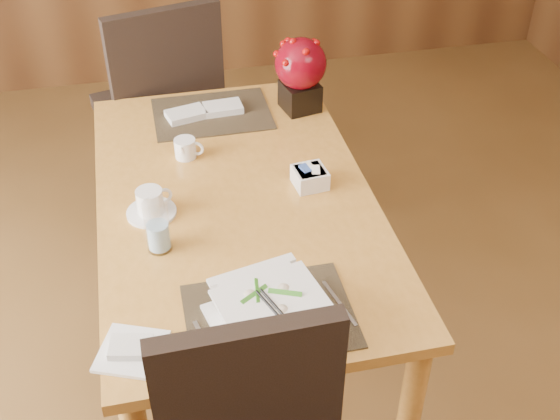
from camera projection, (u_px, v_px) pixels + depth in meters
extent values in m
cube|color=#C88937|center=(236.00, 202.00, 2.33)|extent=(0.90, 1.50, 0.04)
cylinder|color=#C88937|center=(123.00, 188.00, 3.02)|extent=(0.07, 0.07, 0.71)
cylinder|color=#C88937|center=(299.00, 166.00, 3.15)|extent=(0.07, 0.07, 0.71)
cube|color=black|center=(270.00, 316.00, 1.89)|extent=(0.45, 0.33, 0.01)
cube|color=black|center=(212.00, 114.00, 2.74)|extent=(0.45, 0.33, 0.01)
cube|color=white|center=(271.00, 327.00, 1.85)|extent=(0.35, 0.35, 0.01)
cube|color=white|center=(270.00, 313.00, 1.82)|extent=(0.25, 0.25, 0.10)
cylinder|color=#D7CD73|center=(270.00, 312.00, 1.82)|extent=(0.19, 0.19, 0.08)
cylinder|color=white|center=(152.00, 212.00, 2.24)|extent=(0.16, 0.16, 0.01)
cylinder|color=white|center=(150.00, 201.00, 2.21)|extent=(0.11, 0.11, 0.08)
cylinder|color=black|center=(149.00, 192.00, 2.19)|extent=(0.08, 0.08, 0.01)
cylinder|color=white|center=(157.00, 226.00, 2.06)|extent=(0.08, 0.08, 0.17)
cube|color=white|center=(310.00, 177.00, 2.35)|extent=(0.12, 0.12, 0.06)
cube|color=black|center=(300.00, 96.00, 2.74)|extent=(0.16, 0.16, 0.11)
sphere|color=maroon|center=(301.00, 64.00, 2.65)|extent=(0.20, 0.20, 0.20)
cube|color=white|center=(132.00, 351.00, 1.79)|extent=(0.21, 0.21, 0.01)
cube|color=black|center=(250.00, 403.00, 1.66)|extent=(0.45, 0.06, 0.51)
cube|color=black|center=(158.00, 112.00, 3.24)|extent=(0.61, 0.61, 0.07)
cube|color=black|center=(167.00, 73.00, 2.89)|extent=(0.48, 0.17, 0.55)
cylinder|color=black|center=(188.00, 130.00, 3.62)|extent=(0.04, 0.04, 0.47)
cylinder|color=black|center=(219.00, 171.00, 3.33)|extent=(0.04, 0.04, 0.47)
cylinder|color=black|center=(110.00, 150.00, 3.48)|extent=(0.04, 0.04, 0.47)
cylinder|color=black|center=(135.00, 194.00, 3.19)|extent=(0.04, 0.04, 0.47)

